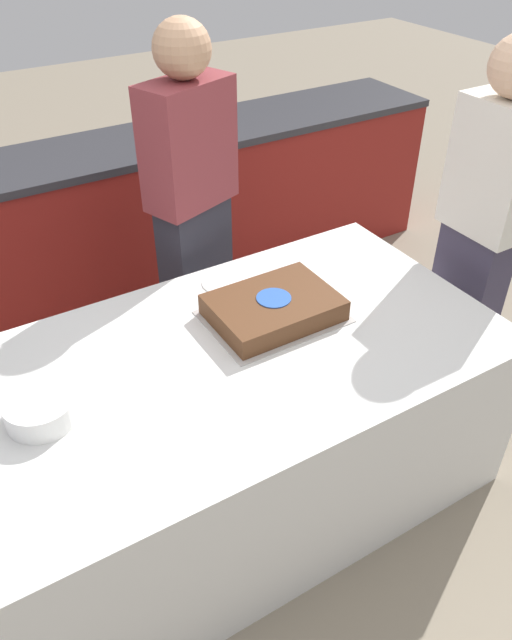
{
  "coord_description": "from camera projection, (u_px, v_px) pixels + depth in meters",
  "views": [
    {
      "loc": [
        -0.76,
        -1.48,
        2.13
      ],
      "look_at": [
        0.14,
        0.0,
        0.84
      ],
      "focal_mm": 35.0,
      "sensor_mm": 36.0,
      "label": 1
    }
  ],
  "objects": [
    {
      "name": "dining_table",
      "position": [
        226.0,
        429.0,
        2.39
      ],
      "size": [
        2.02,
        1.07,
        0.74
      ],
      "color": "silver",
      "rests_on": "ground_plane"
    },
    {
      "name": "plate_stack",
      "position": [
        41.0,
        409.0,
        1.9
      ],
      "size": [
        0.22,
        0.22,
        0.08
      ],
      "color": "white",
      "rests_on": "dining_table"
    },
    {
      "name": "cake",
      "position": [
        274.0,
        308.0,
        2.32
      ],
      "size": [
        0.5,
        0.37,
        0.09
      ],
      "color": "#B7B2AD",
      "rests_on": "dining_table"
    },
    {
      "name": "person_cutting_cake",
      "position": [
        193.0,
        215.0,
        2.71
      ],
      "size": [
        0.43,
        0.32,
        1.68
      ],
      "rotation": [
        0.0,
        0.0,
        -2.8
      ],
      "color": "#282833",
      "rests_on": "ground_plane"
    },
    {
      "name": "back_counter",
      "position": [
        84.0,
        234.0,
        3.44
      ],
      "size": [
        4.4,
        0.58,
        0.92
      ],
      "color": "maroon",
      "rests_on": "ground_plane"
    },
    {
      "name": "ground_plane",
      "position": [
        228.0,
        491.0,
        2.61
      ],
      "size": [
        14.0,
        14.0,
        0.0
      ],
      "primitive_type": "plane",
      "color": "gray"
    },
    {
      "name": "person_seated_right",
      "position": [
        481.0,
        231.0,
        2.6
      ],
      "size": [
        0.23,
        0.34,
        1.66
      ],
      "rotation": [
        0.0,
        0.0,
        -1.57
      ],
      "color": "#383347",
      "rests_on": "ground_plane"
    },
    {
      "name": "side_plate_near_cake",
      "position": [
        224.0,
        282.0,
        2.53
      ],
      "size": [
        0.18,
        0.18,
        0.0
      ],
      "color": "white",
      "rests_on": "dining_table"
    }
  ]
}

